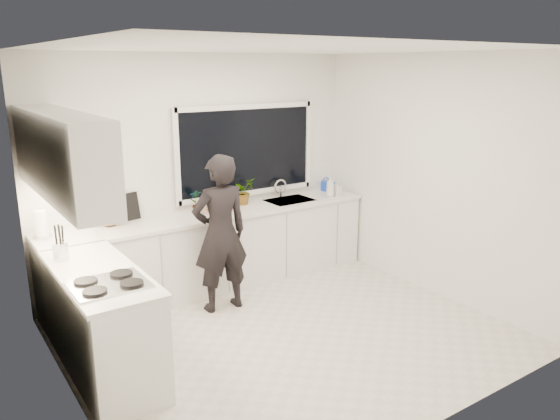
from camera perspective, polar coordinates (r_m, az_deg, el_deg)
floor at (r=5.50m, az=0.79°, el=-12.95°), size 4.00×3.50×0.02m
wall_back at (r=6.50m, az=-8.18°, el=4.01°), size 4.00×0.02×2.70m
wall_left at (r=4.23m, az=-22.04°, el=-2.86°), size 0.02×3.50×2.70m
wall_right at (r=6.36m, az=15.82°, el=3.37°), size 0.02×3.50×2.70m
ceiling at (r=4.87m, az=0.90°, el=16.67°), size 4.00×3.50×0.02m
window at (r=6.71m, az=-3.50°, el=6.22°), size 1.80×0.02×1.00m
base_cabinets_back at (r=6.46m, az=-6.65°, el=-4.35°), size 3.92×0.58×0.88m
base_cabinets_left at (r=4.94m, az=-18.04°, el=-11.27°), size 0.58×1.60×0.88m
countertop_back at (r=6.32m, az=-6.74°, el=-0.44°), size 3.94×0.62×0.04m
countertop_left at (r=4.77m, az=-18.48°, el=-6.29°), size 0.62×1.60×0.04m
upper_cabinets at (r=4.83m, az=-21.96°, el=5.38°), size 0.34×2.10×0.70m
sink at (r=6.86m, az=1.00°, el=0.65°), size 0.58×0.42×0.14m
faucet at (r=6.99m, az=0.05°, el=2.25°), size 0.03×0.03×0.22m
stovetop at (r=4.43m, az=-17.47°, el=-7.32°), size 0.56×0.48×0.03m
person at (r=5.77m, az=-6.26°, el=-2.48°), size 0.64×0.44×1.69m
pizza_tray at (r=6.32m, az=-6.19°, el=-0.09°), size 0.52×0.47×0.03m
pizza at (r=6.31m, az=-6.20°, el=0.06°), size 0.48×0.42×0.01m
watering_can at (r=7.39m, az=4.81°, el=2.53°), size 0.18×0.18×0.13m
paper_towel_roll at (r=5.80m, az=-23.67°, el=-1.47°), size 0.14×0.14×0.26m
knife_block at (r=5.99m, az=-17.38°, el=-0.58°), size 0.13×0.11×0.22m
utensil_crock at (r=5.11m, az=-21.95°, el=-4.00°), size 0.17×0.17×0.16m
picture_frame_large at (r=6.07m, az=-18.05°, el=-0.15°), size 0.22×0.06×0.28m
picture_frame_small at (r=6.15m, az=-15.54°, el=0.32°), size 0.25×0.08×0.30m
herb_plants at (r=6.58m, az=-4.74°, el=1.80°), size 0.87×0.33×0.32m
soap_bottles at (r=7.05m, az=5.49°, el=2.44°), size 0.23×0.14×0.28m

